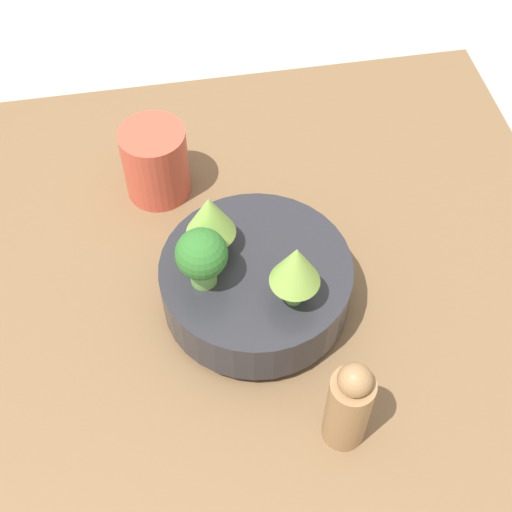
# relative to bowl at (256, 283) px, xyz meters

# --- Properties ---
(ground_plane) EXTENTS (6.00, 6.00, 0.00)m
(ground_plane) POSITION_rel_bowl_xyz_m (0.01, 0.02, -0.08)
(ground_plane) COLOR #ADA89E
(table) EXTENTS (0.86, 0.89, 0.04)m
(table) POSITION_rel_bowl_xyz_m (0.01, 0.02, -0.06)
(table) COLOR brown
(table) RESTS_ON ground_plane
(bowl) EXTENTS (0.22, 0.22, 0.08)m
(bowl) POSITION_rel_bowl_xyz_m (0.00, 0.00, 0.00)
(bowl) COLOR #28282D
(bowl) RESTS_ON table
(romanesco_piece_near) EXTENTS (0.06, 0.06, 0.09)m
(romanesco_piece_near) POSITION_rel_bowl_xyz_m (0.04, -0.04, 0.09)
(romanesco_piece_near) COLOR #7AB256
(romanesco_piece_near) RESTS_ON bowl
(broccoli_floret_right) EXTENTS (0.06, 0.06, 0.08)m
(broccoli_floret_right) POSITION_rel_bowl_xyz_m (0.06, 0.01, 0.08)
(broccoli_floret_right) COLOR #6BA34C
(broccoli_floret_right) RESTS_ON bowl
(romanesco_piece_far) EXTENTS (0.05, 0.05, 0.09)m
(romanesco_piece_far) POSITION_rel_bowl_xyz_m (-0.03, 0.05, 0.09)
(romanesco_piece_far) COLOR #609347
(romanesco_piece_far) RESTS_ON bowl
(cup) EXTENTS (0.09, 0.09, 0.10)m
(cup) POSITION_rel_bowl_xyz_m (0.10, -0.21, 0.01)
(cup) COLOR #C64C38
(cup) RESTS_ON table
(pepper_mill) EXTENTS (0.05, 0.05, 0.14)m
(pepper_mill) POSITION_rel_bowl_xyz_m (-0.06, 0.18, 0.02)
(pepper_mill) COLOR #997047
(pepper_mill) RESTS_ON table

